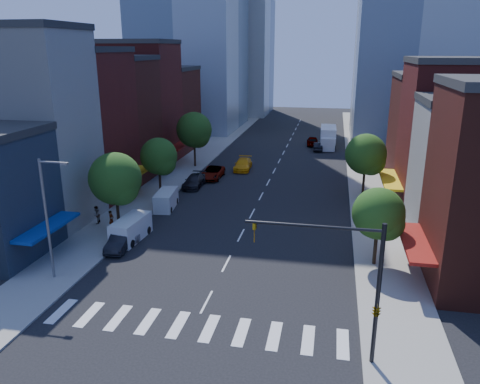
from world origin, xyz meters
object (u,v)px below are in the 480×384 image
Objects in this scene: parked_car_second at (121,241)px; pedestrian_far at (96,215)px; traffic_car_oncoming at (318,146)px; cargo_van_far at (166,200)px; cargo_van_near at (130,229)px; taxi at (243,164)px; traffic_car_far at (313,141)px; pedestrian_near at (111,219)px; parked_car_third at (212,173)px; parked_car_front at (134,228)px; box_truck at (328,138)px; parked_car_rear at (194,181)px.

parked_car_second is 2.49× the size of pedestrian_far.
cargo_van_far is at bearing 61.82° from traffic_car_oncoming.
cargo_van_near is 27.17m from taxi.
traffic_car_far is 46.99m from pedestrian_near.
cargo_van_far is at bearing 92.88° from cargo_van_near.
taxi is at bearing 58.64° from parked_car_third.
parked_car_front is at bearing -104.17° from taxi.
cargo_van_near is 3.44m from pedestrian_near.
parked_car_third is 21.56m from cargo_van_near.
box_truck is (16.49, 44.09, 0.84)m from parked_car_front.
parked_car_front is 26.29m from taxi.
pedestrian_far reaches higher than pedestrian_near.
parked_car_rear is 2.97× the size of pedestrian_near.
parked_car_rear is 15.42m from pedestrian_far.
parked_car_front is 2.98m from pedestrian_near.
traffic_car_far is 2.94m from box_truck.
parked_car_third is (2.00, 20.57, -0.02)m from parked_car_front.
traffic_car_oncoming is 43.62m from pedestrian_near.
cargo_van_near is 48.00m from traffic_car_far.
traffic_car_far reaches higher than parked_car_second.
traffic_car_oncoming is (14.72, 33.11, -0.25)m from cargo_van_far.
parked_car_third is 27.21m from traffic_car_far.
parked_car_second is at bearing -92.60° from parked_car_rear.
taxi reaches higher than traffic_car_oncoming.
parked_car_rear is 1.11× the size of cargo_van_far.
parked_car_second is at bearing -110.46° from box_truck.
pedestrian_near is (-2.80, 2.01, 0.01)m from cargo_van_near.
cargo_van_near is at bearing 50.62° from pedestrian_far.
traffic_car_oncoming is (14.90, 40.99, -0.10)m from parked_car_front.
taxi is at bearing -14.27° from pedestrian_near.
parked_car_front is 2.84m from parked_car_second.
cargo_van_near is at bearing -103.72° from taxi.
parked_car_second is 1.96m from cargo_van_near.
taxi is at bearing 149.02° from pedestrian_far.
box_truck is at bearing 57.67° from parked_car_third.
parked_car_second is 49.87m from traffic_car_far.
parked_car_rear is 1.07× the size of traffic_car_far.
parked_car_third is at bearing 60.06° from traffic_car_far.
pedestrian_far is at bearing 59.13° from traffic_car_oncoming.
cargo_van_near is at bearing -97.63° from cargo_van_far.
box_truck is 4.98× the size of pedestrian_near.
parked_car_second reaches higher than traffic_car_oncoming.
traffic_car_oncoming is 0.87× the size of traffic_car_far.
parked_car_front is 47.08m from box_truck.
cargo_van_far is at bearing -108.33° from taxi.
cargo_van_near is at bearing 66.25° from traffic_car_oncoming.
traffic_car_far is at bearing 66.81° from parked_car_front.
taxi is at bearing 74.99° from parked_car_second.
cargo_van_near reaches higher than cargo_van_far.
parked_car_second is 46.30m from traffic_car_oncoming.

